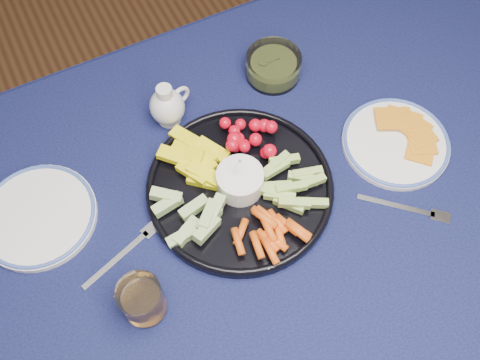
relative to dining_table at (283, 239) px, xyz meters
name	(u,v)px	position (x,y,z in m)	size (l,w,h in m)	color
dining_table	(283,239)	(0.00, 0.00, 0.00)	(1.67, 1.07, 0.75)	#53321B
crudite_platter	(239,186)	(-0.05, 0.09, 0.11)	(0.35, 0.35, 0.11)	black
creamer_pitcher	(168,106)	(-0.10, 0.31, 0.13)	(0.09, 0.07, 0.10)	silver
pickle_bowl	(273,67)	(0.14, 0.31, 0.11)	(0.12, 0.12, 0.05)	silver
cheese_plate	(396,142)	(0.27, 0.05, 0.10)	(0.21, 0.21, 0.03)	white
juice_tumbler	(143,301)	(-0.29, -0.03, 0.13)	(0.07, 0.07, 0.09)	silver
fork_left	(129,249)	(-0.28, 0.08, 0.09)	(0.17, 0.07, 0.00)	silver
fork_right	(411,210)	(0.22, -0.09, 0.09)	(0.14, 0.13, 0.00)	silver
side_plate_extra	(38,216)	(-0.40, 0.21, 0.10)	(0.21, 0.21, 0.02)	white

